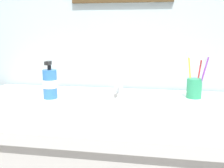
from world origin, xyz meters
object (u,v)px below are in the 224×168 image
(toothbrush_cup, at_px, (194,88))
(toothbrush_white, at_px, (203,71))
(toothbrush_red, at_px, (199,73))
(toothbrush_yellow, at_px, (190,71))
(faucet, at_px, (119,81))
(soap_dispenser, at_px, (50,83))
(toothbrush_purple, at_px, (204,72))

(toothbrush_cup, height_order, toothbrush_white, toothbrush_white)
(toothbrush_red, xyz_separation_m, toothbrush_yellow, (-0.04, 0.00, 0.00))
(toothbrush_white, xyz_separation_m, toothbrush_yellow, (-0.05, 0.03, -0.01))
(faucet, xyz_separation_m, soap_dispenser, (-0.29, -0.10, -0.00))
(toothbrush_red, xyz_separation_m, toothbrush_purple, (0.02, -0.04, 0.01))
(toothbrush_red, bearing_deg, toothbrush_yellow, 176.49)
(toothbrush_cup, distance_m, toothbrush_red, 0.07)
(toothbrush_purple, bearing_deg, soap_dispenser, -171.28)
(toothbrush_red, bearing_deg, faucet, -174.42)
(faucet, distance_m, toothbrush_red, 0.35)
(faucet, relative_size, toothbrush_white, 0.75)
(toothbrush_yellow, xyz_separation_m, soap_dispenser, (-0.60, -0.14, -0.05))
(faucet, height_order, soap_dispenser, soap_dispenser)
(faucet, distance_m, toothbrush_cup, 0.33)
(toothbrush_purple, height_order, toothbrush_yellow, toothbrush_purple)
(toothbrush_purple, distance_m, soap_dispenser, 0.66)
(toothbrush_cup, bearing_deg, toothbrush_yellow, 134.33)
(faucet, relative_size, toothbrush_purple, 0.75)
(faucet, relative_size, toothbrush_yellow, 0.79)
(toothbrush_white, bearing_deg, toothbrush_red, 110.01)
(toothbrush_cup, distance_m, toothbrush_yellow, 0.08)
(faucet, xyz_separation_m, toothbrush_yellow, (0.31, 0.04, 0.05))
(faucet, height_order, toothbrush_yellow, toothbrush_yellow)
(toothbrush_white, height_order, toothbrush_purple, same)
(toothbrush_purple, xyz_separation_m, soap_dispenser, (-0.65, -0.10, -0.05))
(faucet, bearing_deg, soap_dispenser, -160.39)
(faucet, height_order, toothbrush_purple, toothbrush_purple)
(faucet, height_order, toothbrush_cup, faucet)
(toothbrush_cup, xyz_separation_m, toothbrush_red, (0.02, 0.02, 0.07))
(soap_dispenser, bearing_deg, toothbrush_cup, 10.88)
(toothbrush_yellow, bearing_deg, toothbrush_red, -3.51)
(toothbrush_red, distance_m, soap_dispenser, 0.65)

